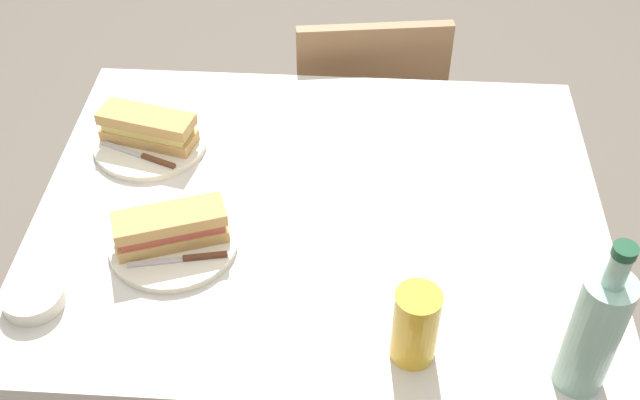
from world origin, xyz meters
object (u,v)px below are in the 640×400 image
object	(u,v)px
plate_near	(151,143)
baguette_sandwich_near	(148,127)
beer_glass	(415,325)
knife_near	(143,156)
plate_far	(174,243)
chair_near	(365,121)
water_bottle	(594,331)
olive_bowl	(33,298)
dining_table	(320,248)
baguette_sandwich_far	(171,227)
knife_far	(184,259)

from	to	relation	value
plate_near	baguette_sandwich_near	distance (m)	0.04
beer_glass	knife_near	bearing A→B (deg)	-39.18
plate_far	chair_near	bearing A→B (deg)	-114.72
plate_near	water_bottle	xyz separation A→B (m)	(-0.81, 0.54, 0.12)
baguette_sandwich_near	olive_bowl	size ratio (longest dim) A/B	1.97
dining_table	beer_glass	bearing A→B (deg)	117.28
dining_table	baguette_sandwich_far	distance (m)	0.34
knife_near	baguette_sandwich_far	world-z (taller)	baguette_sandwich_far
baguette_sandwich_far	beer_glass	distance (m)	0.49
knife_near	baguette_sandwich_far	size ratio (longest dim) A/B	0.79
knife_far	baguette_sandwich_far	bearing A→B (deg)	-58.97
knife_far	knife_near	bearing A→B (deg)	-63.70
dining_table	beer_glass	size ratio (longest dim) A/B	7.62
water_bottle	baguette_sandwich_far	bearing A→B (deg)	-19.56
plate_near	knife_near	world-z (taller)	knife_near
dining_table	knife_near	world-z (taller)	knife_near
knife_far	water_bottle	world-z (taller)	water_bottle
dining_table	beer_glass	distance (m)	0.42
olive_bowl	chair_near	bearing A→B (deg)	-121.74
knife_near	olive_bowl	world-z (taller)	olive_bowl
dining_table	plate_near	size ratio (longest dim) A/B	4.62
knife_near	water_bottle	xyz separation A→B (m)	(-0.81, 0.48, 0.11)
plate_far	beer_glass	bearing A→B (deg)	153.84
chair_near	olive_bowl	bearing A→B (deg)	58.26
knife_near	baguette_sandwich_far	distance (m)	0.26
baguette_sandwich_far	water_bottle	size ratio (longest dim) A/B	0.70
plate_near	knife_far	size ratio (longest dim) A/B	1.34
knife_near	olive_bowl	xyz separation A→B (m)	(0.11, 0.38, -0.00)
baguette_sandwich_near	olive_bowl	bearing A→B (deg)	76.14
baguette_sandwich_near	plate_near	bearing A→B (deg)	0.00
olive_bowl	knife_near	bearing A→B (deg)	-105.50
dining_table	water_bottle	size ratio (longest dim) A/B	3.60
plate_near	plate_far	distance (m)	0.31
plate_near	plate_far	world-z (taller)	same
knife_near	beer_glass	size ratio (longest dim) A/B	1.17
plate_near	knife_near	size ratio (longest dim) A/B	1.41
dining_table	baguette_sandwich_far	world-z (taller)	baguette_sandwich_far
plate_near	olive_bowl	world-z (taller)	olive_bowl
plate_near	knife_far	bearing A→B (deg)	111.99
knife_near	olive_bowl	size ratio (longest dim) A/B	1.59
baguette_sandwich_far	knife_far	bearing A→B (deg)	121.03
chair_near	water_bottle	world-z (taller)	water_bottle
dining_table	plate_far	world-z (taller)	plate_far
plate_near	water_bottle	world-z (taller)	water_bottle
dining_table	olive_bowl	world-z (taller)	olive_bowl
dining_table	baguette_sandwich_far	bearing A→B (deg)	24.13
chair_near	knife_near	world-z (taller)	chair_near
chair_near	baguette_sandwich_far	xyz separation A→B (m)	(0.35, 0.76, 0.33)
knife_near	water_bottle	size ratio (longest dim) A/B	0.55
baguette_sandwich_near	chair_near	bearing A→B (deg)	-133.90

